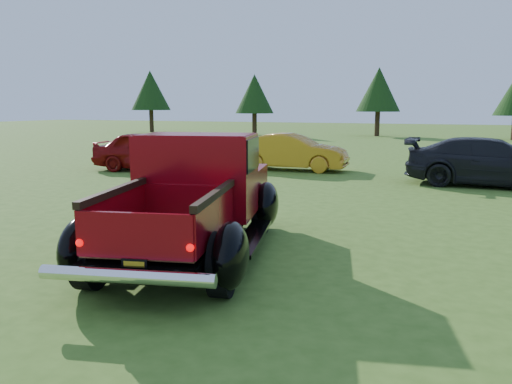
# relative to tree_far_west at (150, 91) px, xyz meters

# --- Properties ---
(ground) EXTENTS (120.00, 120.00, 0.00)m
(ground) POSITION_rel_tree_far_west_xyz_m (22.00, -30.00, -3.52)
(ground) COLOR #3D631C
(ground) RESTS_ON ground
(tree_far_west) EXTENTS (3.33, 3.33, 5.20)m
(tree_far_west) POSITION_rel_tree_far_west_xyz_m (0.00, 0.00, 0.00)
(tree_far_west) COLOR #332114
(tree_far_west) RESTS_ON ground
(tree_west) EXTENTS (2.94, 2.94, 4.60)m
(tree_west) POSITION_rel_tree_far_west_xyz_m (10.00, -1.00, -0.41)
(tree_west) COLOR #332114
(tree_west) RESTS_ON ground
(tree_mid_left) EXTENTS (3.20, 3.20, 5.00)m
(tree_mid_left) POSITION_rel_tree_far_west_xyz_m (19.00, 1.00, -0.14)
(tree_mid_left) COLOR #332114
(tree_mid_left) RESTS_ON ground
(pickup_truck) EXTENTS (3.08, 5.01, 1.76)m
(pickup_truck) POSITION_rel_tree_far_west_xyz_m (20.98, -30.26, -2.68)
(pickup_truck) COLOR black
(pickup_truck) RESTS_ON ground
(show_car_red) EXTENTS (4.17, 2.16, 1.36)m
(show_car_red) POSITION_rel_tree_far_west_xyz_m (14.97, -22.45, -2.84)
(show_car_red) COLOR maroon
(show_car_red) RESTS_ON ground
(show_car_yellow) EXTENTS (3.86, 1.54, 1.25)m
(show_car_yellow) POSITION_rel_tree_far_west_xyz_m (19.34, -20.55, -2.90)
(show_car_yellow) COLOR orange
(show_car_yellow) RESTS_ON ground
(show_car_grey) EXTENTS (4.57, 1.93, 1.32)m
(show_car_grey) POSITION_rel_tree_far_west_xyz_m (25.50, -21.82, -2.86)
(show_car_grey) COLOR black
(show_car_grey) RESTS_ON ground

